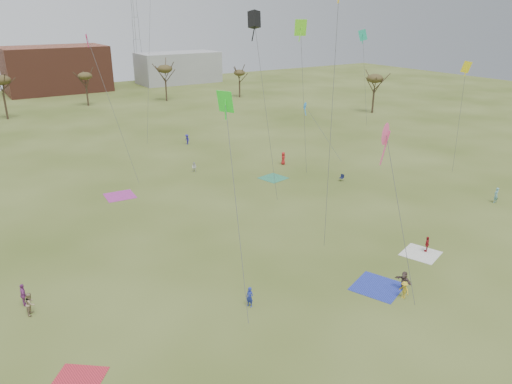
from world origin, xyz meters
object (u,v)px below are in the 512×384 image
radio_tower (135,16)px  camp_chair_right (341,179)px  spectator_fore_a (427,244)px  flyer_near_right (250,297)px

radio_tower → camp_chair_right: bearing=-95.7°
spectator_fore_a → radio_tower: size_ratio=0.04×
flyer_near_right → camp_chair_right: flyer_near_right is taller
flyer_near_right → radio_tower: 127.89m
flyer_near_right → radio_tower: size_ratio=0.04×
camp_chair_right → spectator_fore_a: bearing=-37.0°
camp_chair_right → radio_tower: (10.31, 103.29, 18.95)m
flyer_near_right → camp_chair_right: size_ratio=1.88×
flyer_near_right → camp_chair_right: (25.64, 18.06, -0.56)m
flyer_near_right → radio_tower: bearing=138.4°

